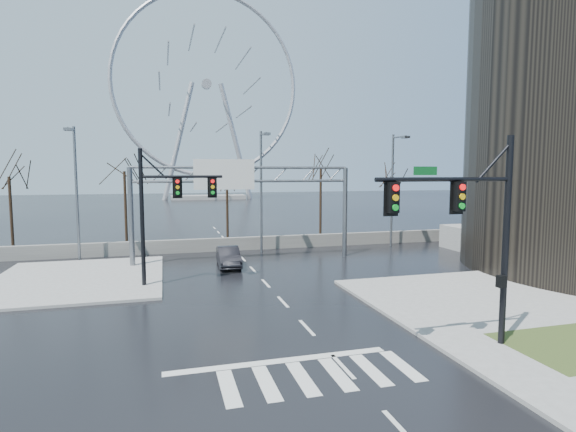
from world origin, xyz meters
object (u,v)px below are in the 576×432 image
object	(u,v)px
signal_mast_near	(476,221)
car	(229,257)
sign_gantry	(240,192)
signal_mast_far	(162,204)
ferris_wheel	(207,92)

from	to	relation	value
signal_mast_near	car	size ratio (longest dim) A/B	1.89
sign_gantry	car	bearing A→B (deg)	-126.38
signal_mast_far	car	xyz separation A→B (m)	(4.40, 4.52, -4.14)
ferris_wheel	car	bearing A→B (deg)	-94.53
signal_mast_far	ferris_wheel	distance (m)	89.30
car	signal_mast_far	bearing A→B (deg)	-132.24
car	sign_gantry	bearing A→B (deg)	55.62
sign_gantry	ferris_wheel	xyz separation A→B (m)	(5.38, 80.04, 20.95)
signal_mast_far	car	size ratio (longest dim) A/B	1.89
signal_mast_far	car	bearing A→B (deg)	45.76
signal_mast_far	sign_gantry	xyz separation A→B (m)	(5.49, 6.00, 0.35)
signal_mast_near	signal_mast_far	distance (m)	17.03
signal_mast_far	sign_gantry	world-z (taller)	signal_mast_far
sign_gantry	ferris_wheel	distance (m)	82.91
signal_mast_far	signal_mast_near	bearing A→B (deg)	-49.74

